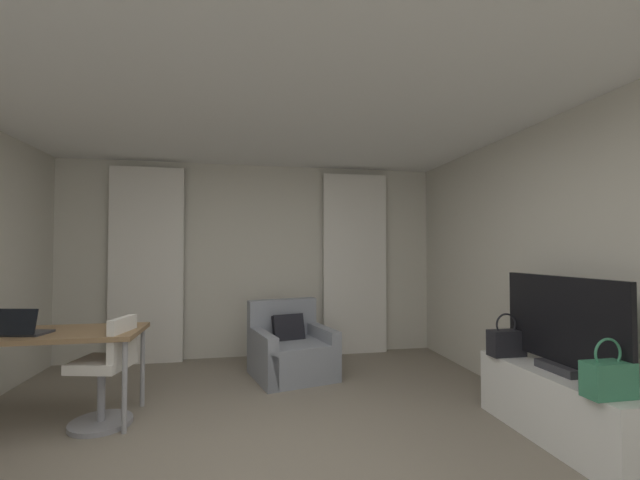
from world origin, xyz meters
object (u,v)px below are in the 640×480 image
(desk, at_px, (51,339))
(laptop, at_px, (23,329))
(handbag_primary, at_px, (506,342))
(armchair, at_px, (291,352))
(tv_console, at_px, (563,406))
(handbag_secondary, at_px, (608,378))
(tv_flatscreen, at_px, (562,326))
(desk_chair, at_px, (106,377))

(desk, distance_m, laptop, 0.22)
(laptop, distance_m, handbag_primary, 3.98)
(armchair, bearing_deg, desk, -156.57)
(armchair, bearing_deg, tv_console, -46.48)
(desk, height_order, handbag_primary, handbag_primary)
(handbag_secondary, bearing_deg, laptop, 160.16)
(laptop, bearing_deg, armchair, 24.43)
(tv_flatscreen, relative_size, handbag_primary, 3.12)
(tv_flatscreen, bearing_deg, desk, 165.33)
(armchair, height_order, laptop, laptop)
(armchair, distance_m, tv_console, 2.66)
(laptop, xyz_separation_m, tv_flatscreen, (4.08, -0.91, 0.06))
(handbag_primary, height_order, handbag_secondary, same)
(desk, xyz_separation_m, tv_flatscreen, (3.92, -1.03, 0.16))
(laptop, distance_m, tv_console, 4.21)
(tv_console, height_order, handbag_primary, handbag_primary)
(desk_chair, xyz_separation_m, tv_console, (3.47, -0.92, -0.13))
(tv_flatscreen, distance_m, handbag_primary, 0.55)
(desk, relative_size, tv_console, 1.00)
(armchair, height_order, desk_chair, desk_chair)
(tv_console, height_order, handbag_secondary, handbag_secondary)
(armchair, distance_m, tv_flatscreen, 2.73)
(armchair, relative_size, tv_console, 0.73)
(desk_chair, height_order, tv_flatscreen, tv_flatscreen)
(tv_console, distance_m, handbag_secondary, 0.65)
(desk, bearing_deg, tv_flatscreen, -14.67)
(laptop, bearing_deg, handbag_primary, -6.13)
(handbag_secondary, bearing_deg, armchair, 124.83)
(tv_console, xyz_separation_m, handbag_secondary, (-0.13, -0.51, 0.38))
(desk, height_order, laptop, laptop)
(tv_flatscreen, bearing_deg, desk_chair, 165.02)
(tv_console, height_order, tv_flatscreen, tv_flatscreen)
(tv_console, bearing_deg, armchair, 133.52)
(tv_console, relative_size, tv_flatscreen, 1.21)
(tv_flatscreen, bearing_deg, tv_console, 90.00)
(desk_chair, height_order, tv_console, desk_chair)
(armchair, xyz_separation_m, handbag_primary, (1.71, -1.44, 0.36))
(desk, bearing_deg, laptop, -143.70)
(armchair, xyz_separation_m, tv_flatscreen, (1.83, -1.93, 0.58))
(desk_chair, relative_size, tv_flatscreen, 0.77)
(tv_console, distance_m, handbag_primary, 0.63)
(handbag_primary, bearing_deg, tv_flatscreen, -76.03)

